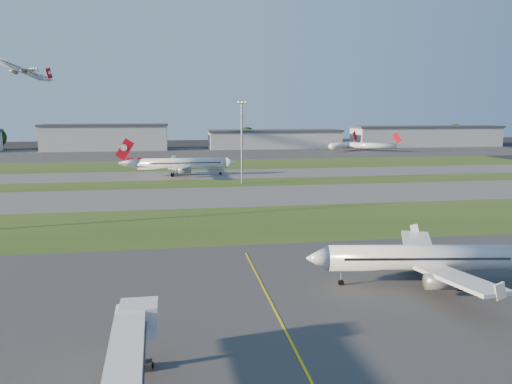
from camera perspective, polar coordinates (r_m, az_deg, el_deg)
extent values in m
plane|color=black|center=(52.30, -1.95, -16.49)|extent=(700.00, 700.00, 0.00)
cube|color=#333335|center=(52.30, -1.95, -16.48)|extent=(300.00, 70.00, 0.01)
cube|color=#2C4316|center=(101.48, -5.74, -3.72)|extent=(300.00, 34.00, 0.01)
cube|color=#515154|center=(133.81, -6.64, -0.57)|extent=(300.00, 32.00, 0.01)
cube|color=#2C4316|center=(158.48, -7.08, 0.95)|extent=(300.00, 18.00, 0.01)
cube|color=#515154|center=(180.27, -7.36, 1.95)|extent=(300.00, 26.00, 0.01)
cube|color=#2C4316|center=(213.03, -7.68, 3.06)|extent=(300.00, 40.00, 0.01)
cube|color=#333335|center=(272.74, -8.07, 4.39)|extent=(400.00, 80.00, 0.01)
cube|color=gold|center=(53.10, 3.63, -16.09)|extent=(0.25, 60.00, 0.02)
cube|color=silver|center=(48.07, -13.20, -13.91)|extent=(3.40, 3.00, 3.00)
cylinder|color=gray|center=(47.35, -13.25, -17.49)|extent=(0.70, 0.70, 3.20)
cube|color=black|center=(47.92, -13.19, -18.82)|extent=(2.20, 1.20, 0.70)
cylinder|color=silver|center=(69.58, 19.23, -7.10)|extent=(26.86, 7.26, 3.38)
cube|color=silver|center=(63.74, 22.16, -9.20)|extent=(5.27, 13.65, 1.37)
cube|color=silver|center=(76.44, 18.02, -5.93)|extent=(8.79, 13.84, 1.37)
cylinder|color=slate|center=(65.26, 20.35, -9.56)|extent=(3.99, 2.57, 2.04)
cylinder|color=slate|center=(74.49, 17.49, -7.08)|extent=(3.99, 2.57, 2.04)
cylinder|color=silver|center=(178.22, -8.41, 3.24)|extent=(30.93, 4.26, 3.91)
cube|color=red|center=(178.31, -14.76, 4.73)|extent=(6.68, 0.44, 7.79)
cube|color=silver|center=(186.44, -8.80, 3.33)|extent=(8.39, 16.11, 1.59)
cube|color=silver|center=(170.07, -8.67, 2.77)|extent=(8.07, 16.09, 1.59)
cylinder|color=slate|center=(184.35, -8.29, 2.92)|extent=(4.35, 2.42, 2.37)
cylinder|color=slate|center=(172.49, -8.17, 2.50)|extent=(4.35, 2.42, 2.37)
cylinder|color=silver|center=(278.67, -25.36, 12.56)|extent=(18.88, 18.12, 2.94)
cube|color=red|center=(286.17, -22.74, 13.41)|extent=(3.83, 3.65, 5.86)
cube|color=silver|center=(273.58, -24.59, 12.61)|extent=(11.67, 9.18, 1.20)
cube|color=silver|center=(284.47, -25.80, 12.37)|extent=(8.75, 11.82, 1.20)
cylinder|color=slate|center=(274.45, -24.96, 12.39)|extent=(3.58, 3.53, 1.78)
cylinder|color=slate|center=(282.37, -25.84, 12.22)|extent=(3.58, 3.53, 1.78)
cylinder|color=silver|center=(292.27, 9.93, 5.30)|extent=(21.99, 19.15, 3.20)
cube|color=red|center=(303.22, 11.22, 6.30)|extent=(4.16, 3.55, 6.16)
cylinder|color=silver|center=(290.59, 13.22, 5.17)|extent=(23.92, 16.16, 3.20)
cube|color=red|center=(288.67, 15.82, 5.99)|extent=(4.59, 2.93, 6.16)
cylinder|color=gray|center=(156.48, -1.62, 5.51)|extent=(0.60, 0.60, 25.00)
cube|color=gray|center=(156.17, -1.64, 10.24)|extent=(3.20, 0.50, 0.80)
cube|color=#FFF2CC|center=(156.17, -1.64, 10.24)|extent=(2.80, 0.70, 0.35)
cube|color=#ADB0B5|center=(304.65, -16.77, 5.91)|extent=(70.00, 22.00, 14.00)
cube|color=#383A3F|center=(304.36, -16.84, 7.34)|extent=(71.40, 23.00, 1.20)
cube|color=#ADB0B5|center=(308.33, 2.10, 5.96)|extent=(80.00, 22.00, 10.00)
cube|color=#383A3F|center=(308.06, 2.11, 7.00)|extent=(81.60, 23.00, 1.20)
cube|color=#ADB0B5|center=(342.38, 18.83, 5.97)|extent=(95.00, 22.00, 12.00)
cube|color=#383A3F|center=(342.12, 18.89, 7.07)|extent=(96.90, 23.00, 1.20)
cylinder|color=black|center=(313.74, -11.92, 5.24)|extent=(1.00, 1.00, 3.60)
sphere|color=black|center=(313.50, -11.95, 5.98)|extent=(9.90, 9.90, 9.90)
cylinder|color=black|center=(319.72, -1.05, 5.56)|extent=(1.00, 1.00, 4.20)
sphere|color=black|center=(319.45, -1.05, 6.41)|extent=(11.55, 11.55, 11.55)
cylinder|color=black|center=(336.88, 11.79, 5.53)|extent=(1.00, 1.00, 3.80)
sphere|color=black|center=(336.64, 11.81, 6.25)|extent=(10.45, 10.45, 10.45)
cylinder|color=black|center=(371.26, 21.75, 5.46)|extent=(1.00, 1.00, 4.60)
sphere|color=black|center=(371.01, 21.80, 6.25)|extent=(12.65, 12.65, 12.65)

